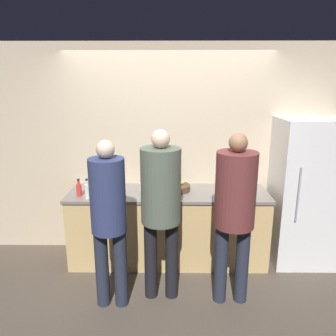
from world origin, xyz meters
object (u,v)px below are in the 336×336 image
object	(u,v)px
person_right	(235,204)
bottle_red	(79,189)
refrigerator	(306,192)
fruit_bowl	(177,188)
person_center	(161,200)
bottle_clear	(87,191)
cup_white	(143,187)
utensil_crock	(94,183)
potted_plant	(152,176)
person_left	(109,213)

from	to	relation	value
person_right	bottle_red	size ratio (longest dim) A/B	8.37
refrigerator	fruit_bowl	distance (m)	1.54
person_center	bottle_clear	size ratio (longest dim) A/B	7.58
cup_white	utensil_crock	bearing A→B (deg)	172.94
bottle_clear	potted_plant	bearing A→B (deg)	30.98
person_left	bottle_red	size ratio (longest dim) A/B	8.12
bottle_red	cup_white	size ratio (longest dim) A/B	2.10
potted_plant	fruit_bowl	bearing A→B (deg)	-24.90
fruit_bowl	utensil_crock	xyz separation A→B (m)	(-1.01, 0.07, 0.03)
refrigerator	fruit_bowl	xyz separation A→B (m)	(-1.54, 0.03, 0.05)
refrigerator	fruit_bowl	size ratio (longest dim) A/B	5.54
fruit_bowl	potted_plant	world-z (taller)	potted_plant
fruit_bowl	cup_white	world-z (taller)	fruit_bowl
person_left	potted_plant	size ratio (longest dim) A/B	6.54
refrigerator	utensil_crock	distance (m)	2.55
bottle_clear	potted_plant	size ratio (longest dim) A/B	0.90
utensil_crock	bottle_clear	size ratio (longest dim) A/B	1.04
bottle_red	potted_plant	world-z (taller)	potted_plant
bottle_red	bottle_clear	bearing A→B (deg)	-32.48
cup_white	refrigerator	bearing A→B (deg)	-0.51
bottle_red	cup_white	bearing A→B (deg)	15.27
fruit_bowl	bottle_clear	world-z (taller)	bottle_clear
bottle_clear	potted_plant	xyz separation A→B (m)	(0.70, 0.42, 0.05)
person_right	potted_plant	world-z (taller)	person_right
refrigerator	person_left	distance (m)	2.36
cup_white	bottle_clear	bearing A→B (deg)	-156.07
person_right	person_center	bearing A→B (deg)	174.72
person_left	bottle_clear	distance (m)	0.72
utensil_crock	potted_plant	size ratio (longest dim) A/B	0.94
person_center	bottle_clear	bearing A→B (deg)	149.18
bottle_clear	person_center	bearing A→B (deg)	-30.82
refrigerator	bottle_clear	distance (m)	2.56
fruit_bowl	bottle_red	size ratio (longest dim) A/B	1.55
person_center	refrigerator	bearing A→B (deg)	23.60
person_left	person_center	world-z (taller)	person_center
utensil_crock	bottle_red	world-z (taller)	utensil_crock
fruit_bowl	cup_white	bearing A→B (deg)	-178.75
fruit_bowl	bottle_clear	xyz separation A→B (m)	(-1.01, -0.27, 0.05)
cup_white	potted_plant	bearing A→B (deg)	57.00
person_center	cup_white	distance (m)	0.81
person_center	potted_plant	distance (m)	0.93
refrigerator	person_left	xyz separation A→B (m)	(-2.19, -0.88, 0.10)
person_left	fruit_bowl	world-z (taller)	person_left
refrigerator	bottle_clear	world-z (taller)	refrigerator
person_center	bottle_clear	xyz separation A→B (m)	(-0.84, 0.50, -0.08)
refrigerator	potted_plant	world-z (taller)	refrigerator
person_left	fruit_bowl	distance (m)	1.12
utensil_crock	potted_plant	bearing A→B (deg)	6.34
refrigerator	fruit_bowl	bearing A→B (deg)	179.02
person_right	fruit_bowl	xyz separation A→B (m)	(-0.53, 0.84, -0.12)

